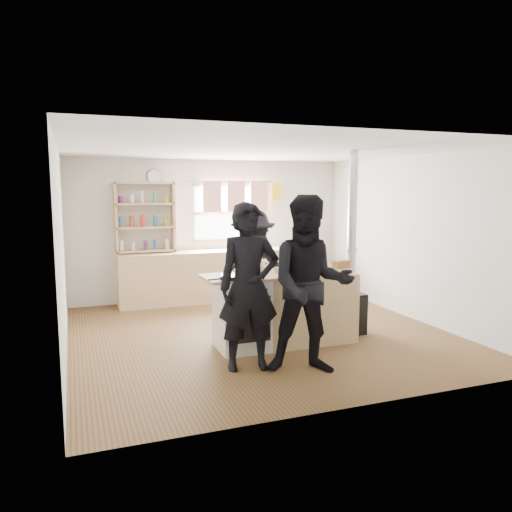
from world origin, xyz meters
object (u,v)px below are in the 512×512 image
Objects in this scene: thermos at (248,241)px; skillet_greens at (232,277)px; stockpot_counter at (312,264)px; roast_tray at (291,270)px; bread_board at (341,266)px; flue_heater at (351,287)px; person_near_left at (249,287)px; stockpot_stove at (256,266)px; person_far at (253,269)px; cooking_island at (286,309)px; person_near_right at (310,285)px.

skillet_greens is (-1.25, -2.96, -0.09)m from thermos.
stockpot_counter is (-0.09, -2.74, -0.03)m from thermos.
skillet_greens is 0.96× the size of roast_tray.
skillet_greens is 1.10× the size of bread_board.
skillet_greens is 0.14× the size of flue_heater.
stockpot_counter is at bearing 172.69° from bread_board.
roast_tray is 0.20× the size of person_near_left.
stockpot_counter is 1.32m from person_near_left.
stockpot_counter is at bearing -91.96° from thermos.
stockpot_counter is at bearing -8.20° from stockpot_stove.
flue_heater is (0.57, -2.62, -0.40)m from thermos.
bread_board is (1.14, -0.16, -0.04)m from stockpot_stove.
person_far reaches higher than bread_board.
thermos is 3.65m from person_near_left.
stockpot_counter reaches higher than skillet_greens.
person_near_left is at bearing 79.54° from person_far.
stockpot_stove is at bearing 172.12° from bread_board.
roast_tray is (0.83, 0.15, 0.01)m from skillet_greens.
person_near_left reaches higher than person_far.
thermos is 0.15× the size of cooking_island.
roast_tray is 0.15× the size of flue_heater.
roast_tray is at bearing -168.89° from flue_heater.
person_near_left is at bearing -115.20° from stockpot_stove.
person_far is at bearing 135.73° from bread_board.
flue_heater is 1.39m from person_far.
person_near_left reaches higher than thermos.
cooking_island is 0.79× the size of flue_heater.
flue_heater is at bearing 10.63° from skillet_greens.
flue_heater reaches higher than person_far.
person_near_left reaches higher than roast_tray.
bread_board is 0.17× the size of person_near_right.
roast_tray is at bearing -167.90° from stockpot_counter.
bread_board is at bearing 1.36° from roast_tray.
skillet_greens is at bearing -142.42° from stockpot_stove.
stockpot_counter is 0.41m from bread_board.
flue_heater is 1.98m from person_near_left.
cooking_island is 0.67m from stockpot_counter.
person_near_right is at bearing -133.96° from bread_board.
cooking_island is (-0.47, -2.77, -0.58)m from thermos.
stockpot_counter is (0.73, -0.11, -0.00)m from stockpot_stove.
person_near_left is at bearing -85.38° from skillet_greens.
stockpot_stove is 0.90m from person_near_left.
person_near_left is at bearing -155.12° from flue_heater.
person_near_right is (0.62, -0.81, 0.01)m from skillet_greens.
flue_heater is at bearing 34.47° from bread_board.
roast_tray is 0.93m from person_far.
bread_board is 0.17× the size of person_near_left.
stockpot_stove and stockpot_counter have the same top height.
skillet_greens is 1.88m from flue_heater.
bread_board is 0.46m from flue_heater.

